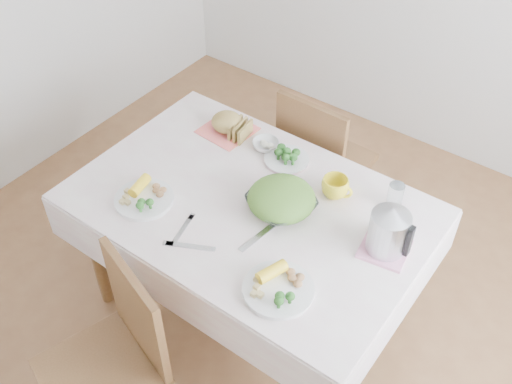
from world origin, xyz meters
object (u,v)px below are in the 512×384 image
Objects in this scene: dining_table at (250,261)px; dinner_plate_left at (144,199)px; chair_far at (326,159)px; electric_kettle at (389,229)px; yellow_mug at (335,187)px; salad_bowl at (281,204)px; chair_near at (101,372)px; dinner_plate_right at (278,290)px.

dinner_plate_left is at bearing -144.61° from dining_table.
electric_kettle reaches higher than chair_far.
yellow_mug is at bearing 123.50° from chair_far.
chair_far is at bearing 122.36° from yellow_mug.
dinner_plate_left is at bearing 74.06° from chair_far.
salad_bowl is 2.26× the size of yellow_mug.
electric_kettle is (0.96, 0.36, 0.11)m from dinner_plate_left.
chair_near is 0.76m from dinner_plate_right.
dinner_plate_left is at bearing -148.61° from salad_bowl.
yellow_mug is at bearing 89.66° from chair_near.
dinner_plate_right is at bearing -109.17° from electric_kettle.
dining_table is 0.85m from chair_near.
electric_kettle reaches higher than dinner_plate_left.
chair_far reaches higher than yellow_mug.
dining_table is 5.48× the size of dinner_plate_left.
dinner_plate_right reaches higher than dining_table.
chair_near is 7.83× the size of yellow_mug.
dining_table is at bearing -136.60° from yellow_mug.
electric_kettle is (0.59, 0.10, 0.51)m from dining_table.
dinner_plate_right is (0.42, -1.07, 0.31)m from chair_far.
chair_near is 1.20m from yellow_mug.
salad_bowl is at bearing -122.84° from yellow_mug.
chair_near reaches higher than yellow_mug.
salad_bowl is 0.43m from dinner_plate_right.
chair_near is at bearing -64.29° from dinner_plate_left.
dinner_plate_right is at bearing -40.48° from dining_table.
chair_far is 3.43× the size of salad_bowl.
dinner_plate_right is at bearing -80.02° from yellow_mug.
chair_far is 3.42× the size of dinner_plate_right.
salad_bowl is 1.05× the size of dinner_plate_left.
yellow_mug is 0.36m from electric_kettle.
salad_bowl reaches higher than dinner_plate_left.
chair_far is 1.19m from dinner_plate_right.
chair_near is at bearing -107.86° from yellow_mug.
electric_kettle reaches higher than dining_table.
chair_near is at bearing -103.83° from salad_bowl.
electric_kettle is at bearing 71.99° from chair_near.
electric_kettle is at bearing -25.32° from yellow_mug.
electric_kettle reaches higher than chair_near.
salad_bowl is at bearing 31.39° from dinner_plate_left.
dining_table is at bearing -161.32° from electric_kettle.
chair_near is 1.01× the size of chair_far.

